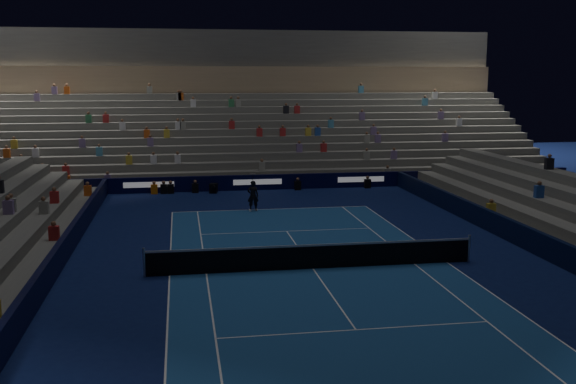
# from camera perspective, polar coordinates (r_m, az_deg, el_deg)

# --- Properties ---
(ground) EXTENTS (90.00, 90.00, 0.00)m
(ground) POSITION_cam_1_polar(r_m,az_deg,el_deg) (25.93, 2.15, -6.61)
(ground) COLOR #0B1544
(ground) RESTS_ON ground
(court_surface) EXTENTS (10.97, 23.77, 0.01)m
(court_surface) POSITION_cam_1_polar(r_m,az_deg,el_deg) (25.92, 2.15, -6.60)
(court_surface) COLOR navy
(court_surface) RESTS_ON ground
(sponsor_barrier_far) EXTENTS (44.00, 0.25, 1.00)m
(sponsor_barrier_far) POSITION_cam_1_polar(r_m,az_deg,el_deg) (43.69, -2.65, 0.84)
(sponsor_barrier_far) COLOR black
(sponsor_barrier_far) RESTS_ON ground
(sponsor_barrier_east) EXTENTS (0.25, 37.00, 1.00)m
(sponsor_barrier_east) POSITION_cam_1_polar(r_m,az_deg,el_deg) (29.25, 21.19, -4.36)
(sponsor_barrier_east) COLOR black
(sponsor_barrier_east) RESTS_ON ground
(sponsor_barrier_west) EXTENTS (0.25, 37.00, 1.00)m
(sponsor_barrier_west) POSITION_cam_1_polar(r_m,az_deg,el_deg) (25.75, -19.64, -6.16)
(sponsor_barrier_west) COLOR black
(sponsor_barrier_west) RESTS_ON ground
(grandstand_main) EXTENTS (44.00, 15.20, 11.20)m
(grandstand_main) POSITION_cam_1_polar(r_m,az_deg,el_deg) (52.65, -3.87, 5.52)
(grandstand_main) COLOR #5E5E59
(grandstand_main) RESTS_ON ground
(tennis_net) EXTENTS (12.90, 0.10, 1.10)m
(tennis_net) POSITION_cam_1_polar(r_m,az_deg,el_deg) (25.79, 2.16, -5.54)
(tennis_net) COLOR #B2B2B7
(tennis_net) RESTS_ON ground
(tennis_player) EXTENTS (0.66, 0.48, 1.71)m
(tennis_player) POSITION_cam_1_polar(r_m,az_deg,el_deg) (36.75, -3.02, -0.33)
(tennis_player) COLOR black
(tennis_player) RESTS_ON ground
(broadcast_camera) EXTENTS (0.58, 0.97, 0.61)m
(broadcast_camera) POSITION_cam_1_polar(r_m,az_deg,el_deg) (42.75, -6.41, 0.33)
(broadcast_camera) COLOR black
(broadcast_camera) RESTS_ON ground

